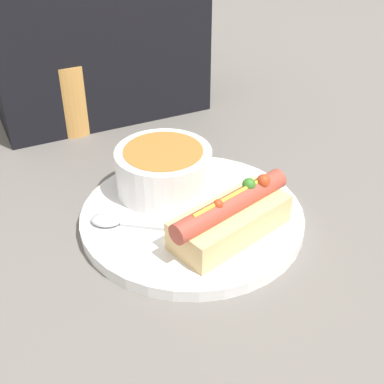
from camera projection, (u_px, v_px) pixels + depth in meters
name	position (u px, v px, depth m)	size (l,w,h in m)	color
ground_plane	(192.00, 222.00, 0.64)	(4.00, 4.00, 0.00)	slate
dinner_plate	(192.00, 217.00, 0.64)	(0.27, 0.27, 0.01)	white
hot_dog	(231.00, 217.00, 0.59)	(0.16, 0.10, 0.06)	#E5C17F
soup_bowl	(164.00, 168.00, 0.66)	(0.12, 0.12, 0.06)	white
spoon	(125.00, 222.00, 0.61)	(0.13, 0.10, 0.01)	#B7B7BC
drinking_glass	(69.00, 96.00, 0.82)	(0.07, 0.07, 0.11)	#D8994C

